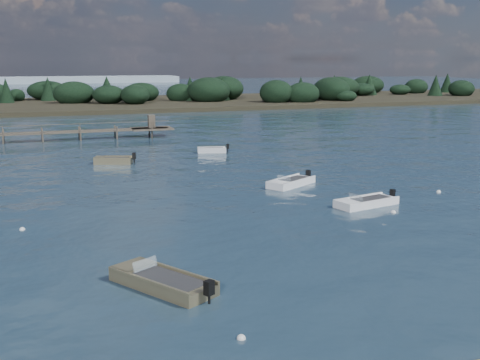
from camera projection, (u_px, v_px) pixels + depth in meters
name	position (u px, v px, depth m)	size (l,w,h in m)	color
ground	(107.00, 128.00, 84.40)	(400.00, 400.00, 0.00)	#172937
dinghy_mid_white_b	(291.00, 184.00, 45.80)	(4.53, 3.62, 1.16)	white
dinghy_mid_white_a	(366.00, 204.00, 39.52)	(4.80, 2.56, 1.10)	white
tender_far_white	(113.00, 162.00, 55.41)	(3.85, 2.37, 1.30)	brown
dinghy_near_olive	(162.00, 284.00, 25.37)	(4.05, 5.13, 1.29)	brown
tender_far_grey_b	(212.00, 151.00, 61.96)	(3.32, 1.74, 1.11)	silver
buoy_a	(241.00, 339.00, 20.74)	(0.32, 0.32, 0.32)	silver
buoy_b	(393.00, 213.00, 37.76)	(0.32, 0.32, 0.32)	silver
buoy_c	(22.00, 230.00, 33.95)	(0.32, 0.32, 0.32)	silver
buoy_d	(439.00, 192.00, 43.54)	(0.32, 0.32, 0.32)	silver
far_headland	(200.00, 95.00, 129.16)	(190.00, 40.00, 5.80)	black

